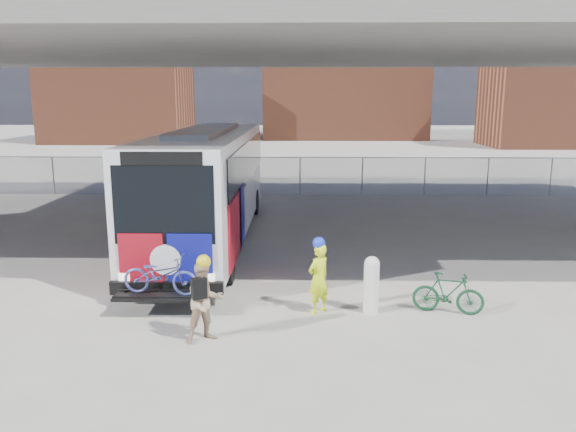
{
  "coord_description": "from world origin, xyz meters",
  "views": [
    {
      "loc": [
        0.98,
        -14.84,
        4.66
      ],
      "look_at": [
        0.68,
        -0.46,
        1.6
      ],
      "focal_mm": 35.0,
      "sensor_mm": 36.0,
      "label": 1
    }
  ],
  "objects_px": {
    "bus": "(208,177)",
    "cyclist_hivis": "(319,276)",
    "bollard": "(371,283)",
    "cyclist_tan": "(205,301)",
    "bike_parked": "(448,293)"
  },
  "relations": [
    {
      "from": "bus",
      "to": "cyclist_tan",
      "type": "bearing_deg",
      "value": -81.57
    },
    {
      "from": "bike_parked",
      "to": "cyclist_tan",
      "type": "bearing_deg",
      "value": 121.7
    },
    {
      "from": "cyclist_hivis",
      "to": "bike_parked",
      "type": "distance_m",
      "value": 2.86
    },
    {
      "from": "cyclist_hivis",
      "to": "cyclist_tan",
      "type": "relative_size",
      "value": 0.98
    },
    {
      "from": "bus",
      "to": "bollard",
      "type": "distance_m",
      "value": 7.93
    },
    {
      "from": "bollard",
      "to": "cyclist_hivis",
      "type": "bearing_deg",
      "value": 180.0
    },
    {
      "from": "bollard",
      "to": "cyclist_tan",
      "type": "relative_size",
      "value": 0.74
    },
    {
      "from": "bus",
      "to": "bike_parked",
      "type": "height_order",
      "value": "bus"
    },
    {
      "from": "bus",
      "to": "cyclist_hivis",
      "type": "xyz_separation_m",
      "value": [
        3.4,
        -6.33,
        -1.29
      ]
    },
    {
      "from": "bollard",
      "to": "cyclist_hivis",
      "type": "relative_size",
      "value": 0.75
    },
    {
      "from": "bus",
      "to": "bike_parked",
      "type": "distance_m",
      "value": 9.04
    },
    {
      "from": "bus",
      "to": "bollard",
      "type": "xyz_separation_m",
      "value": [
        4.56,
        -6.33,
        -1.42
      ]
    },
    {
      "from": "bus",
      "to": "cyclist_hivis",
      "type": "relative_size",
      "value": 7.57
    },
    {
      "from": "cyclist_hivis",
      "to": "bike_parked",
      "type": "xyz_separation_m",
      "value": [
        2.84,
        0.0,
        -0.36
      ]
    },
    {
      "from": "bus",
      "to": "cyclist_tan",
      "type": "xyz_separation_m",
      "value": [
        1.17,
        -7.87,
        -1.29
      ]
    }
  ]
}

